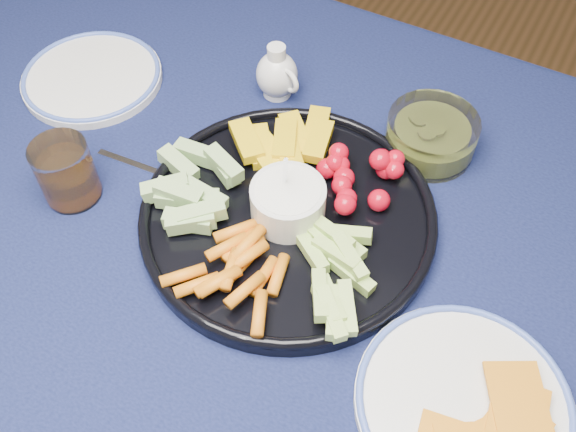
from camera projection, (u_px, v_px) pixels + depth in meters
The scene contains 8 objects.
dining_table at pixel (321, 298), 0.91m from camera, with size 1.67×1.07×0.75m.
crudite_platter at pixel (286, 212), 0.86m from camera, with size 0.40×0.40×0.13m.
creamer_pitcher at pixel (277, 74), 1.01m from camera, with size 0.08×0.07×0.09m.
pickle_bowl at pixel (431, 137), 0.94m from camera, with size 0.13×0.13×0.06m.
cheese_plate at pixel (464, 402), 0.71m from camera, with size 0.25×0.25×0.03m.
juice_tumbler at pixel (67, 175), 0.88m from camera, with size 0.08×0.08×0.09m.
fork_left at pixel (156, 172), 0.94m from camera, with size 0.17×0.03×0.00m.
side_plate_extra at pixel (92, 77), 1.05m from camera, with size 0.23×0.23×0.02m.
Camera 1 is at (0.18, -0.42, 1.45)m, focal length 40.00 mm.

